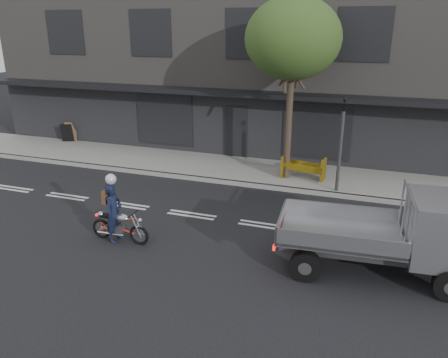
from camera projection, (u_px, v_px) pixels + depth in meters
ground at (192, 215)px, 13.99m from camera, size 80.00×80.00×0.00m
sidewalk at (236, 169)px, 18.15m from camera, size 32.00×3.20×0.15m
kerb at (223, 182)px, 16.72m from camera, size 32.00×0.20×0.15m
building_main at (275, 60)px, 22.71m from camera, size 26.00×10.00×8.00m
street_tree at (293, 39)px, 15.28m from camera, size 3.40×3.40×6.74m
traffic_light_pole at (340, 150)px, 15.12m from camera, size 0.12×0.12×3.50m
motorcycle at (120, 225)px, 12.17m from camera, size 1.80×0.52×0.93m
rider at (114, 213)px, 12.09m from camera, size 0.41×0.62×1.69m
flatbed_ute at (426, 231)px, 10.15m from camera, size 4.80×2.25×2.17m
construction_barrier at (302, 169)px, 16.47m from camera, size 1.70×0.92×0.90m
sandwich_board at (67, 133)px, 21.93m from camera, size 0.68×0.56×0.92m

